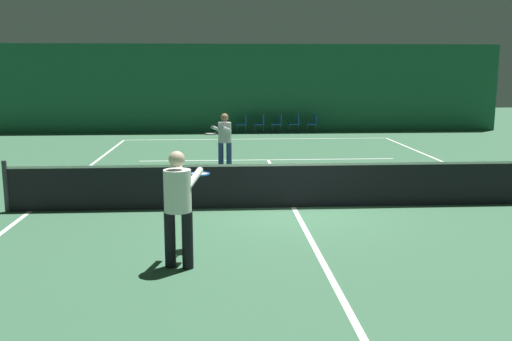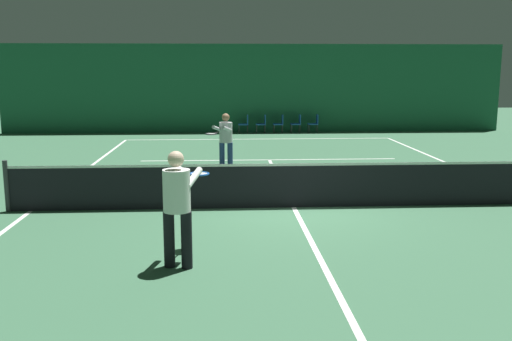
{
  "view_description": "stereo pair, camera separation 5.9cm",
  "coord_description": "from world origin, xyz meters",
  "px_view_note": "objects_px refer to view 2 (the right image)",
  "views": [
    {
      "loc": [
        -1.55,
        -11.74,
        2.93
      ],
      "look_at": [
        -0.87,
        -1.09,
        1.0
      ],
      "focal_mm": 40.0,
      "sensor_mm": 36.0,
      "label": 1
    },
    {
      "loc": [
        -1.49,
        -11.75,
        2.93
      ],
      "look_at": [
        -0.87,
        -1.09,
        1.0
      ],
      "focal_mm": 40.0,
      "sensor_mm": 36.0,
      "label": 2
    }
  ],
  "objects_px": {
    "player_near": "(178,200)",
    "courtside_chair_2": "(280,123)",
    "courtside_chair_1": "(262,123)",
    "courtside_chair_4": "(314,122)",
    "tennis_net": "(294,184)",
    "player_far": "(225,137)",
    "courtside_chair_3": "(297,122)",
    "tennis_ball": "(172,246)",
    "courtside_chair_0": "(245,123)"
  },
  "relations": [
    {
      "from": "player_near",
      "to": "courtside_chair_0",
      "type": "bearing_deg",
      "value": 11.22
    },
    {
      "from": "player_far",
      "to": "courtside_chair_2",
      "type": "xyz_separation_m",
      "value": [
        2.52,
        9.43,
        -0.47
      ]
    },
    {
      "from": "tennis_net",
      "to": "courtside_chair_0",
      "type": "height_order",
      "value": "tennis_net"
    },
    {
      "from": "tennis_net",
      "to": "player_far",
      "type": "height_order",
      "value": "player_far"
    },
    {
      "from": "player_near",
      "to": "courtside_chair_1",
      "type": "bearing_deg",
      "value": 8.66
    },
    {
      "from": "player_far",
      "to": "courtside_chair_3",
      "type": "height_order",
      "value": "player_far"
    },
    {
      "from": "player_near",
      "to": "courtside_chair_4",
      "type": "bearing_deg",
      "value": 1.22
    },
    {
      "from": "courtside_chair_4",
      "to": "player_far",
      "type": "bearing_deg",
      "value": -23.59
    },
    {
      "from": "player_near",
      "to": "courtside_chair_4",
      "type": "relative_size",
      "value": 2.09
    },
    {
      "from": "player_far",
      "to": "courtside_chair_4",
      "type": "distance_m",
      "value": 10.3
    },
    {
      "from": "courtside_chair_0",
      "to": "courtside_chair_4",
      "type": "relative_size",
      "value": 1.0
    },
    {
      "from": "player_near",
      "to": "courtside_chair_1",
      "type": "distance_m",
      "value": 17.77
    },
    {
      "from": "tennis_ball",
      "to": "courtside_chair_2",
      "type": "bearing_deg",
      "value": 78.32
    },
    {
      "from": "player_far",
      "to": "tennis_ball",
      "type": "distance_m",
      "value": 7.38
    },
    {
      "from": "tennis_net",
      "to": "courtside_chair_2",
      "type": "bearing_deg",
      "value": 85.53
    },
    {
      "from": "player_far",
      "to": "courtside_chair_3",
      "type": "xyz_separation_m",
      "value": [
        3.32,
        9.43,
        -0.47
      ]
    },
    {
      "from": "courtside_chair_3",
      "to": "tennis_ball",
      "type": "distance_m",
      "value": 17.23
    },
    {
      "from": "tennis_net",
      "to": "tennis_ball",
      "type": "height_order",
      "value": "tennis_net"
    },
    {
      "from": "player_near",
      "to": "courtside_chair_2",
      "type": "xyz_separation_m",
      "value": [
        3.26,
        17.59,
        -0.54
      ]
    },
    {
      "from": "courtside_chair_2",
      "to": "courtside_chair_4",
      "type": "relative_size",
      "value": 1.0
    },
    {
      "from": "courtside_chair_3",
      "to": "tennis_ball",
      "type": "relative_size",
      "value": 12.73
    },
    {
      "from": "player_near",
      "to": "courtside_chair_2",
      "type": "height_order",
      "value": "player_near"
    },
    {
      "from": "courtside_chair_1",
      "to": "courtside_chair_4",
      "type": "relative_size",
      "value": 1.0
    },
    {
      "from": "courtside_chair_3",
      "to": "player_far",
      "type": "bearing_deg",
      "value": -19.4
    },
    {
      "from": "courtside_chair_0",
      "to": "player_far",
      "type": "bearing_deg",
      "value": -5.66
    },
    {
      "from": "tennis_net",
      "to": "tennis_ball",
      "type": "relative_size",
      "value": 181.82
    },
    {
      "from": "tennis_net",
      "to": "player_near",
      "type": "relative_size",
      "value": 6.84
    },
    {
      "from": "player_far",
      "to": "courtside_chair_4",
      "type": "relative_size",
      "value": 1.96
    },
    {
      "from": "player_far",
      "to": "courtside_chair_1",
      "type": "relative_size",
      "value": 1.96
    },
    {
      "from": "player_near",
      "to": "tennis_ball",
      "type": "height_order",
      "value": "player_near"
    },
    {
      "from": "courtside_chair_0",
      "to": "courtside_chair_3",
      "type": "distance_m",
      "value": 2.39
    },
    {
      "from": "courtside_chair_2",
      "to": "courtside_chair_0",
      "type": "bearing_deg",
      "value": -90.0
    },
    {
      "from": "courtside_chair_3",
      "to": "courtside_chair_1",
      "type": "bearing_deg",
      "value": -90.0
    },
    {
      "from": "tennis_net",
      "to": "courtside_chair_1",
      "type": "relative_size",
      "value": 14.29
    },
    {
      "from": "player_near",
      "to": "courtside_chair_0",
      "type": "xyz_separation_m",
      "value": [
        1.67,
        17.59,
        -0.54
      ]
    },
    {
      "from": "player_far",
      "to": "courtside_chair_0",
      "type": "distance_m",
      "value": 9.49
    },
    {
      "from": "courtside_chair_3",
      "to": "player_near",
      "type": "bearing_deg",
      "value": -12.99
    },
    {
      "from": "player_near",
      "to": "courtside_chair_2",
      "type": "distance_m",
      "value": 17.9
    },
    {
      "from": "courtside_chair_0",
      "to": "player_near",
      "type": "bearing_deg",
      "value": -5.42
    },
    {
      "from": "courtside_chair_4",
      "to": "tennis_ball",
      "type": "xyz_separation_m",
      "value": [
        -5.04,
        -16.69,
        -0.45
      ]
    },
    {
      "from": "courtside_chair_1",
      "to": "courtside_chair_2",
      "type": "distance_m",
      "value": 0.8
    },
    {
      "from": "courtside_chair_0",
      "to": "courtside_chair_1",
      "type": "xyz_separation_m",
      "value": [
        0.8,
        0.0,
        0.0
      ]
    },
    {
      "from": "courtside_chair_3",
      "to": "courtside_chair_0",
      "type": "bearing_deg",
      "value": -90.0
    },
    {
      "from": "player_near",
      "to": "tennis_ball",
      "type": "distance_m",
      "value": 1.35
    },
    {
      "from": "courtside_chair_4",
      "to": "courtside_chair_3",
      "type": "bearing_deg",
      "value": -90.0
    },
    {
      "from": "courtside_chair_2",
      "to": "courtside_chair_1",
      "type": "bearing_deg",
      "value": -90.0
    },
    {
      "from": "courtside_chair_1",
      "to": "courtside_chair_4",
      "type": "distance_m",
      "value": 2.39
    },
    {
      "from": "tennis_net",
      "to": "courtside_chair_4",
      "type": "height_order",
      "value": "tennis_net"
    },
    {
      "from": "tennis_ball",
      "to": "tennis_net",
      "type": "bearing_deg",
      "value": 48.36
    },
    {
      "from": "courtside_chair_1",
      "to": "player_near",
      "type": "bearing_deg",
      "value": -7.98
    }
  ]
}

